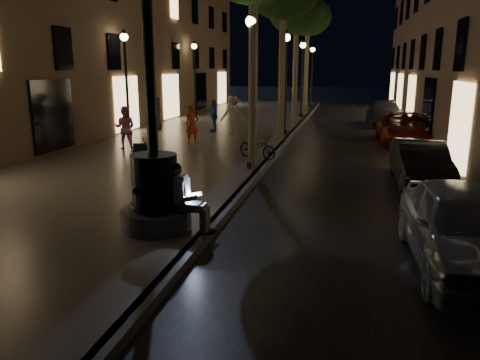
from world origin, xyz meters
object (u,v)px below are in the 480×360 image
(lamp_curb_a, at_px, (251,70))
(bicycle, at_px, (257,147))
(car_third, at_px, (406,128))
(tree_third, at_px, (297,13))
(lamp_left_b, at_px, (126,69))
(car_second, at_px, (420,163))
(lamp_curb_b, at_px, (286,69))
(seated_man_laptop, at_px, (185,195))
(car_front, at_px, (464,227))
(pedestrian_red, at_px, (192,125))
(pedestrian_dark, at_px, (156,113))
(lamp_left_c, at_px, (195,68))
(pedestrian_blue, at_px, (214,116))
(stroller, at_px, (142,155))
(tree_far, at_px, (308,18))
(pedestrian_white, at_px, (233,115))
(car_rear, at_px, (385,113))
(lamp_curb_c, at_px, (302,68))
(lamp_curb_d, at_px, (312,68))
(pedestrian_pink, at_px, (125,128))
(fountain_lamppost, at_px, (155,179))

(lamp_curb_a, relative_size, bicycle, 3.09)
(lamp_curb_a, relative_size, car_third, 0.99)
(tree_third, bearing_deg, lamp_left_b, -139.80)
(tree_third, relative_size, car_second, 1.88)
(tree_third, bearing_deg, lamp_curb_b, -90.00)
(seated_man_laptop, xyz_separation_m, lamp_curb_b, (0.09, 14.00, 2.32))
(lamp_left_b, bearing_deg, car_front, -45.43)
(pedestrian_red, xyz_separation_m, pedestrian_dark, (-3.18, 3.78, 0.06))
(lamp_left_c, xyz_separation_m, pedestrian_blue, (3.57, -7.96, -2.24))
(tree_third, distance_m, stroller, 14.72)
(tree_far, height_order, lamp_curb_a, tree_far)
(lamp_left_c, height_order, car_third, lamp_left_c)
(tree_third, distance_m, lamp_left_b, 9.74)
(tree_third, xyz_separation_m, pedestrian_dark, (-6.51, -4.10, -5.09))
(seated_man_laptop, bearing_deg, pedestrian_white, 99.86)
(car_third, bearing_deg, seated_man_laptop, -114.00)
(car_second, bearing_deg, car_rear, 88.15)
(pedestrian_blue, bearing_deg, bicycle, -2.04)
(lamp_curb_b, height_order, stroller, lamp_curb_b)
(car_second, relative_size, pedestrian_red, 2.42)
(tree_far, distance_m, bicycle, 17.41)
(car_third, distance_m, pedestrian_white, 7.95)
(lamp_curb_c, distance_m, pedestrian_red, 12.54)
(lamp_curb_d, distance_m, pedestrian_red, 20.28)
(car_third, bearing_deg, pedestrian_pink, -156.17)
(lamp_left_b, height_order, pedestrian_white, lamp_left_b)
(lamp_curb_d, height_order, car_front, lamp_curb_d)
(fountain_lamppost, relative_size, lamp_left_b, 1.08)
(lamp_left_b, relative_size, pedestrian_dark, 2.83)
(car_front, bearing_deg, pedestrian_blue, 118.66)
(lamp_left_b, bearing_deg, car_rear, 34.43)
(car_front, xyz_separation_m, pedestrian_pink, (-10.44, 8.67, 0.31))
(pedestrian_pink, distance_m, pedestrian_dark, 5.52)
(pedestrian_pink, bearing_deg, stroller, 112.73)
(lamp_curb_b, distance_m, lamp_left_c, 10.70)
(tree_third, bearing_deg, seated_man_laptop, -90.28)
(seated_man_laptop, xyz_separation_m, pedestrian_dark, (-6.43, 13.90, 0.13))
(seated_man_laptop, relative_size, car_second, 0.35)
(pedestrian_pink, xyz_separation_m, bicycle, (5.43, -0.88, -0.42))
(lamp_curb_b, bearing_deg, pedestrian_dark, -179.15)
(seated_man_laptop, height_order, lamp_curb_a, lamp_curb_a)
(car_front, xyz_separation_m, pedestrian_blue, (-8.44, 14.24, 0.27))
(pedestrian_pink, height_order, pedestrian_white, pedestrian_white)
(fountain_lamppost, bearing_deg, lamp_left_c, 106.22)
(tree_far, bearing_deg, lamp_left_c, -164.43)
(car_front, xyz_separation_m, pedestrian_white, (-7.35, 13.72, 0.38))
(stroller, height_order, car_second, car_second)
(tree_far, distance_m, car_rear, 8.43)
(car_front, distance_m, car_second, 6.02)
(lamp_curb_a, relative_size, pedestrian_blue, 3.04)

